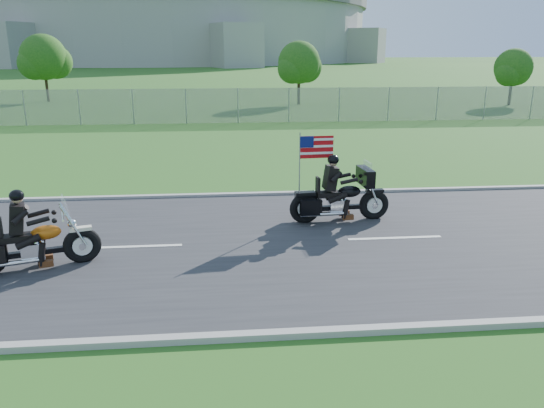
{
  "coord_description": "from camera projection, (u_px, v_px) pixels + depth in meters",
  "views": [
    {
      "loc": [
        0.08,
        -11.25,
        4.31
      ],
      "look_at": [
        1.13,
        0.0,
        0.95
      ],
      "focal_mm": 35.0,
      "sensor_mm": 36.0,
      "label": 1
    }
  ],
  "objects": [
    {
      "name": "ground",
      "position": [
        222.0,
        245.0,
        11.96
      ],
      "size": [
        420.0,
        420.0,
        0.0
      ],
      "primitive_type": "plane",
      "color": "#224E18",
      "rests_on": "ground"
    },
    {
      "name": "road",
      "position": [
        222.0,
        245.0,
        11.95
      ],
      "size": [
        120.0,
        8.0,
        0.04
      ],
      "primitive_type": "cube",
      "color": "#28282B",
      "rests_on": "ground"
    },
    {
      "name": "curb_north",
      "position": [
        222.0,
        195.0,
        15.81
      ],
      "size": [
        120.0,
        0.18,
        0.12
      ],
      "primitive_type": "cube",
      "color": "#9E9B93",
      "rests_on": "ground"
    },
    {
      "name": "curb_south",
      "position": [
        223.0,
        338.0,
        8.08
      ],
      "size": [
        120.0,
        0.18,
        0.12
      ],
      "primitive_type": "cube",
      "color": "#9E9B93",
      "rests_on": "ground"
    },
    {
      "name": "fence",
      "position": [
        133.0,
        107.0,
        30.31
      ],
      "size": [
        60.0,
        0.03,
        2.0
      ],
      "primitive_type": "cube",
      "color": "gray",
      "rests_on": "ground"
    },
    {
      "name": "stadium",
      "position": [
        156.0,
        9.0,
        167.94
      ],
      "size": [
        140.4,
        140.4,
        29.2
      ],
      "color": "#A3A099",
      "rests_on": "ground"
    },
    {
      "name": "tree_fence_near",
      "position": [
        300.0,
        65.0,
        40.31
      ],
      "size": [
        3.52,
        3.28,
        4.75
      ],
      "color": "#382316",
      "rests_on": "ground"
    },
    {
      "name": "tree_fence_mid",
      "position": [
        44.0,
        60.0,
        42.26
      ],
      "size": [
        3.96,
        3.69,
        5.3
      ],
      "color": "#382316",
      "rests_on": "ground"
    },
    {
      "name": "tree_fence_far",
      "position": [
        513.0,
        69.0,
        39.92
      ],
      "size": [
        3.08,
        2.87,
        4.2
      ],
      "color": "#382316",
      "rests_on": "ground"
    },
    {
      "name": "motorcycle_lead",
      "position": [
        33.0,
        245.0,
        10.51
      ],
      "size": [
        2.46,
        1.09,
        1.7
      ],
      "rotation": [
        0.0,
        0.0,
        0.3
      ],
      "color": "black",
      "rests_on": "ground"
    },
    {
      "name": "motorcycle_follow",
      "position": [
        340.0,
        199.0,
        13.42
      ],
      "size": [
        2.62,
        0.87,
        2.18
      ],
      "rotation": [
        0.0,
        0.0,
        0.07
      ],
      "color": "black",
      "rests_on": "ground"
    }
  ]
}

